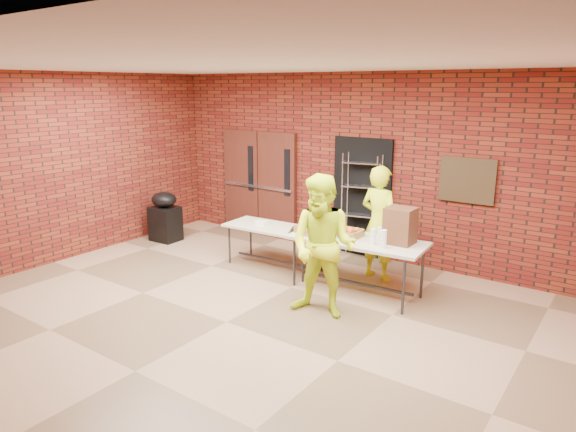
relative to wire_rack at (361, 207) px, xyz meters
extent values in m
cube|color=brown|center=(-0.16, -3.32, -0.94)|extent=(8.00, 7.00, 0.04)
cube|color=silver|center=(-0.16, -3.32, 2.30)|extent=(8.00, 7.00, 0.04)
cube|color=maroon|center=(-0.16, 0.20, 0.68)|extent=(8.00, 0.04, 3.20)
cube|color=maroon|center=(-4.18, -3.32, 0.68)|extent=(0.04, 7.00, 3.20)
cube|color=#491D15|center=(-2.81, 0.12, 0.13)|extent=(0.88, 0.08, 2.10)
cube|color=#491D15|center=(-1.91, 0.12, 0.13)|extent=(0.88, 0.08, 2.10)
cube|color=black|center=(-2.53, 0.07, 0.43)|extent=(0.12, 0.02, 0.90)
cube|color=black|center=(-1.63, 0.07, 0.43)|extent=(0.12, 0.02, 0.90)
cube|color=silver|center=(-2.36, 0.06, 0.08)|extent=(1.70, 0.04, 0.05)
cube|color=black|center=(-0.06, 0.14, 0.13)|extent=(1.10, 0.06, 2.10)
cube|color=#3B2B17|center=(1.74, 0.13, 0.63)|extent=(0.85, 0.04, 0.70)
cube|color=#BAAC8E|center=(-0.91, -1.29, -0.24)|extent=(1.74, 0.79, 0.04)
cube|color=#2E2D32|center=(-0.91, -1.29, -0.81)|extent=(1.51, 0.11, 0.03)
cylinder|color=#2E2D32|center=(-1.67, -1.00, -0.59)|extent=(0.03, 0.03, 0.66)
cylinder|color=#2E2D32|center=(-0.16, -1.00, -0.59)|extent=(0.03, 0.03, 0.66)
cylinder|color=#2E2D32|center=(-1.67, -1.57, -0.59)|extent=(0.03, 0.03, 0.66)
cylinder|color=#2E2D32|center=(-0.16, -1.57, -0.59)|extent=(0.03, 0.03, 0.66)
cube|color=#BAAC8E|center=(0.70, -1.44, -0.13)|extent=(2.03, 0.97, 0.04)
cube|color=#2E2D32|center=(0.70, -1.44, -0.79)|extent=(1.75, 0.17, 0.03)
cylinder|color=#2E2D32|center=(-0.18, -1.11, -0.54)|extent=(0.04, 0.04, 0.77)
cylinder|color=#2E2D32|center=(1.58, -1.11, -0.54)|extent=(0.04, 0.04, 0.77)
cylinder|color=#2E2D32|center=(-0.18, -1.77, -0.54)|extent=(0.04, 0.04, 0.77)
cylinder|color=#2E2D32|center=(1.58, -1.77, -0.54)|extent=(0.04, 0.04, 0.77)
cube|color=#9E6E3F|center=(-0.02, -1.53, -0.07)|extent=(0.45, 0.35, 0.07)
cube|color=#9E6E3F|center=(0.51, -1.39, -0.08)|extent=(0.41, 0.32, 0.06)
cube|color=#9E6E3F|center=(0.18, -1.61, -0.07)|extent=(0.46, 0.35, 0.07)
cylinder|color=#154F1F|center=(-0.34, -1.36, -0.21)|extent=(0.41, 0.41, 0.02)
cube|color=white|center=(-1.17, -1.31, -0.19)|extent=(0.19, 0.13, 0.06)
cube|color=#58311E|center=(1.28, -1.28, 0.15)|extent=(0.39, 0.35, 0.51)
cylinder|color=white|center=(1.00, -1.54, 0.00)|extent=(0.07, 0.07, 0.22)
cylinder|color=white|center=(1.19, -1.61, 0.02)|extent=(0.08, 0.08, 0.25)
cylinder|color=white|center=(1.04, -1.40, 0.00)|extent=(0.07, 0.07, 0.22)
cube|color=black|center=(-3.59, -1.30, -0.58)|extent=(0.55, 0.46, 0.68)
ellipsoid|color=black|center=(-3.59, -1.30, -0.10)|extent=(0.54, 0.47, 0.29)
imported|color=#E1FE1C|center=(0.71, -0.74, -0.02)|extent=(0.73, 0.55, 1.80)
imported|color=#E1FE1C|center=(0.71, -2.39, 0.02)|extent=(1.01, 0.84, 1.89)
camera|label=1|loc=(4.01, -7.80, 2.04)|focal=32.00mm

